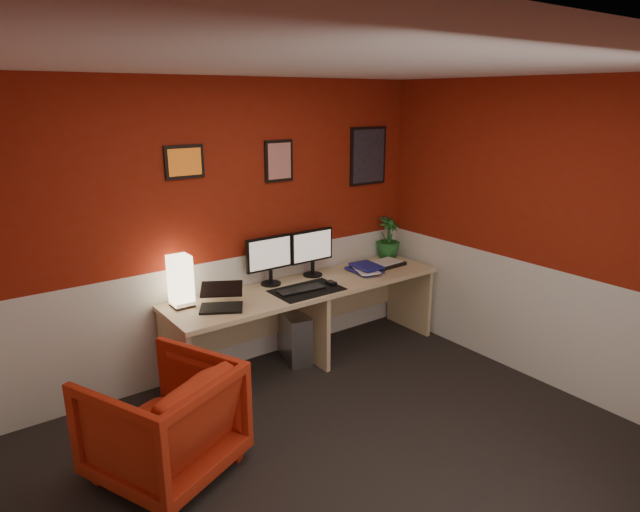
% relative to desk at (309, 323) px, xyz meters
% --- Properties ---
extents(ground, '(4.00, 3.50, 0.01)m').
position_rel_desk_xyz_m(ground, '(-0.62, -1.41, -0.36)').
color(ground, black).
rests_on(ground, ground).
extents(ceiling, '(4.00, 3.50, 0.01)m').
position_rel_desk_xyz_m(ceiling, '(-0.62, -1.41, 2.13)').
color(ceiling, white).
rests_on(ceiling, ground).
extents(wall_back, '(4.00, 0.01, 2.50)m').
position_rel_desk_xyz_m(wall_back, '(-0.62, 0.34, 0.89)').
color(wall_back, maroon).
rests_on(wall_back, ground).
extents(wall_right, '(0.01, 3.50, 2.50)m').
position_rel_desk_xyz_m(wall_right, '(1.38, -1.41, 0.89)').
color(wall_right, maroon).
rests_on(wall_right, ground).
extents(wainscot_back, '(4.00, 0.01, 1.00)m').
position_rel_desk_xyz_m(wainscot_back, '(-0.62, 0.34, 0.14)').
color(wainscot_back, silver).
rests_on(wainscot_back, ground).
extents(wainscot_right, '(0.01, 3.50, 1.00)m').
position_rel_desk_xyz_m(wainscot_right, '(1.37, -1.41, 0.14)').
color(wainscot_right, silver).
rests_on(wainscot_right, ground).
extents(desk, '(2.60, 0.65, 0.73)m').
position_rel_desk_xyz_m(desk, '(0.00, 0.00, 0.00)').
color(desk, tan).
rests_on(desk, ground).
extents(shoji_lamp, '(0.16, 0.16, 0.40)m').
position_rel_desk_xyz_m(shoji_lamp, '(-1.11, 0.18, 0.56)').
color(shoji_lamp, '#FFE5B2').
rests_on(shoji_lamp, desk).
extents(laptop, '(0.40, 0.36, 0.22)m').
position_rel_desk_xyz_m(laptop, '(-0.89, -0.06, 0.47)').
color(laptop, black).
rests_on(laptop, desk).
extents(monitor_left, '(0.45, 0.06, 0.58)m').
position_rel_desk_xyz_m(monitor_left, '(-0.26, 0.21, 0.66)').
color(monitor_left, black).
rests_on(monitor_left, desk).
extents(monitor_right, '(0.45, 0.06, 0.58)m').
position_rel_desk_xyz_m(monitor_right, '(0.18, 0.20, 0.66)').
color(monitor_right, black).
rests_on(monitor_right, desk).
extents(desk_mat, '(0.60, 0.38, 0.01)m').
position_rel_desk_xyz_m(desk_mat, '(-0.09, -0.10, 0.37)').
color(desk_mat, black).
rests_on(desk_mat, desk).
extents(keyboard, '(0.43, 0.17, 0.02)m').
position_rel_desk_xyz_m(keyboard, '(-0.15, -0.09, 0.38)').
color(keyboard, black).
rests_on(keyboard, desk_mat).
extents(mouse, '(0.06, 0.10, 0.03)m').
position_rel_desk_xyz_m(mouse, '(0.15, -0.12, 0.39)').
color(mouse, black).
rests_on(mouse, desk_mat).
extents(book_bottom, '(0.25, 0.33, 0.03)m').
position_rel_desk_xyz_m(book_bottom, '(0.53, -0.00, 0.38)').
color(book_bottom, navy).
rests_on(book_bottom, desk).
extents(book_middle, '(0.27, 0.31, 0.02)m').
position_rel_desk_xyz_m(book_middle, '(0.52, -0.04, 0.40)').
color(book_middle, silver).
rests_on(book_middle, book_bottom).
extents(book_top, '(0.24, 0.31, 0.03)m').
position_rel_desk_xyz_m(book_top, '(0.53, -0.03, 0.43)').
color(book_top, navy).
rests_on(book_top, book_middle).
extents(zen_tray, '(0.36, 0.27, 0.03)m').
position_rel_desk_xyz_m(zen_tray, '(0.95, 0.04, 0.38)').
color(zen_tray, black).
rests_on(zen_tray, desk).
extents(potted_plant, '(0.28, 0.28, 0.43)m').
position_rel_desk_xyz_m(potted_plant, '(1.15, 0.21, 0.58)').
color(potted_plant, '#19591E').
rests_on(potted_plant, desk).
extents(pc_tower, '(0.31, 0.49, 0.45)m').
position_rel_desk_xyz_m(pc_tower, '(-0.09, 0.11, -0.14)').
color(pc_tower, '#99999E').
rests_on(pc_tower, ground).
extents(armchair, '(1.05, 1.06, 0.74)m').
position_rel_desk_xyz_m(armchair, '(-1.65, -0.74, 0.01)').
color(armchair, '#A32914').
rests_on(armchair, ground).
extents(art_left, '(0.32, 0.02, 0.26)m').
position_rel_desk_xyz_m(art_left, '(-0.95, 0.33, 1.49)').
color(art_left, orange).
rests_on(art_left, wall_back).
extents(art_center, '(0.28, 0.02, 0.36)m').
position_rel_desk_xyz_m(art_center, '(-0.08, 0.33, 1.44)').
color(art_center, red).
rests_on(art_center, wall_back).
extents(art_right, '(0.44, 0.02, 0.56)m').
position_rel_desk_xyz_m(art_right, '(0.95, 0.33, 1.42)').
color(art_right, black).
rests_on(art_right, wall_back).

